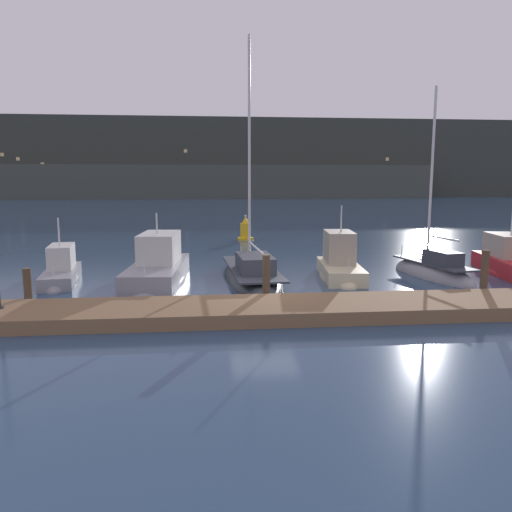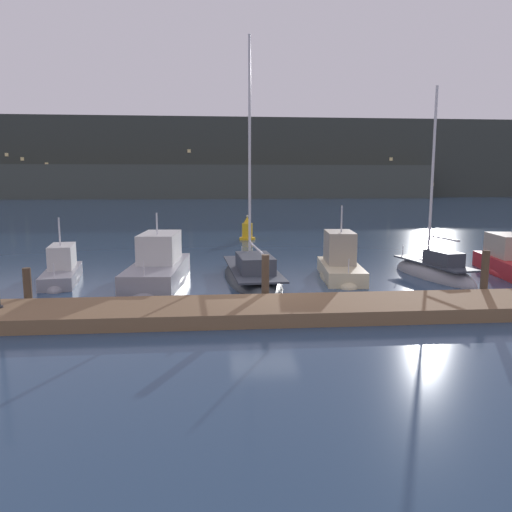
# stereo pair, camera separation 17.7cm
# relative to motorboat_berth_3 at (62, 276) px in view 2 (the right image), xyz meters

# --- Properties ---
(ground_plane) EXTENTS (400.00, 400.00, 0.00)m
(ground_plane) POSITION_rel_motorboat_berth_3_xyz_m (8.58, -4.33, -0.23)
(ground_plane) COLOR navy
(dock) EXTENTS (39.34, 2.80, 0.45)m
(dock) POSITION_rel_motorboat_berth_3_xyz_m (8.58, -6.53, -0.01)
(dock) COLOR brown
(dock) RESTS_ON ground
(mooring_pile_1) EXTENTS (0.28, 0.28, 1.47)m
(mooring_pile_1) POSITION_rel_motorboat_berth_3_xyz_m (0.26, -4.88, 0.50)
(mooring_pile_1) COLOR #4C3D2D
(mooring_pile_1) RESTS_ON ground
(mooring_pile_2) EXTENTS (0.28, 0.28, 1.82)m
(mooring_pile_2) POSITION_rel_motorboat_berth_3_xyz_m (8.58, -4.88, 0.68)
(mooring_pile_2) COLOR #4C3D2D
(mooring_pile_2) RESTS_ON ground
(mooring_pile_3) EXTENTS (0.28, 0.28, 1.87)m
(mooring_pile_3) POSITION_rel_motorboat_berth_3_xyz_m (16.89, -4.88, 0.70)
(mooring_pile_3) COLOR #4C3D2D
(mooring_pile_3) RESTS_ON ground
(motorboat_berth_3) EXTENTS (2.17, 5.07, 3.47)m
(motorboat_berth_3) POSITION_rel_motorboat_berth_3_xyz_m (0.00, 0.00, 0.00)
(motorboat_berth_3) COLOR gray
(motorboat_berth_3) RESTS_ON ground
(motorboat_berth_4) EXTENTS (2.78, 6.96, 3.69)m
(motorboat_berth_4) POSITION_rel_motorboat_berth_3_xyz_m (4.31, -0.68, 0.15)
(motorboat_berth_4) COLOR gray
(motorboat_berth_4) RESTS_ON ground
(sailboat_berth_5) EXTENTS (2.84, 8.43, 11.40)m
(sailboat_berth_5) POSITION_rel_motorboat_berth_3_xyz_m (8.47, -0.30, -0.10)
(sailboat_berth_5) COLOR #2D3338
(sailboat_berth_5) RESTS_ON ground
(motorboat_berth_6) EXTENTS (2.38, 5.37, 3.94)m
(motorboat_berth_6) POSITION_rel_motorboat_berth_3_xyz_m (12.57, -0.24, 0.12)
(motorboat_berth_6) COLOR beige
(motorboat_berth_6) RESTS_ON ground
(sailboat_berth_7) EXTENTS (2.56, 5.91, 9.44)m
(sailboat_berth_7) POSITION_rel_motorboat_berth_3_xyz_m (16.93, -0.56, -0.11)
(sailboat_berth_7) COLOR gray
(sailboat_berth_7) RESTS_ON ground
(motorboat_berth_8) EXTENTS (2.82, 6.08, 3.86)m
(motorboat_berth_8) POSITION_rel_motorboat_berth_3_xyz_m (20.93, -0.13, 0.08)
(motorboat_berth_8) COLOR red
(motorboat_berth_8) RESTS_ON ground
(channel_buoy) EXTENTS (1.20, 1.20, 1.87)m
(channel_buoy) POSITION_rel_motorboat_berth_3_xyz_m (9.37, 14.86, 0.45)
(channel_buoy) COLOR gold
(channel_buoy) RESTS_ON ground
(hillside_backdrop) EXTENTS (240.00, 23.00, 19.51)m
(hillside_backdrop) POSITION_rel_motorboat_berth_3_xyz_m (5.89, 107.93, 8.76)
(hillside_backdrop) COLOR #333833
(hillside_backdrop) RESTS_ON ground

